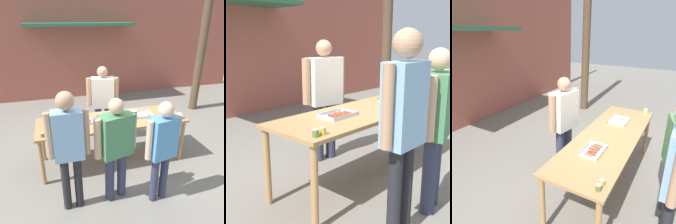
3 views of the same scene
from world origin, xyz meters
The scene contains 9 objects.
ground_plane centered at (0.00, 0.00, 0.00)m, with size 24.00×24.00×0.00m, color gray.
serving_table centered at (0.00, 0.00, 0.79)m, with size 2.69×0.84×0.87m.
food_tray_sausages centered at (-0.56, 0.03, 0.89)m, with size 0.40×0.26×0.04m.
food_tray_buns centered at (0.61, 0.02, 0.89)m, with size 0.38×0.30×0.05m.
condiment_jar_mustard centered at (-1.21, -0.31, 0.91)m, with size 0.06×0.06×0.07m.
condiment_jar_ketchup centered at (-1.13, -0.31, 0.91)m, with size 0.06×0.06×0.07m.
beer_cup centered at (1.20, -0.30, 0.93)m, with size 0.08×0.08×0.11m.
person_server_behind_table centered at (0.02, 0.81, 0.99)m, with size 0.67×0.34×1.68m.
utility_pole centered at (3.11, 1.87, 2.75)m, with size 1.10×0.23×5.35m.
Camera 3 is at (-2.92, -0.90, 2.40)m, focal length 35.00 mm.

